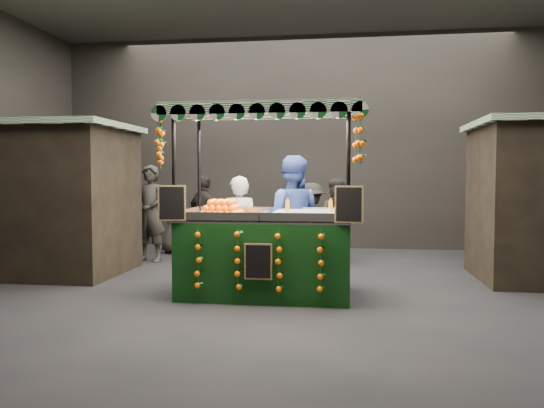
# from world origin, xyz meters

# --- Properties ---
(ground) EXTENTS (12.00, 12.00, 0.00)m
(ground) POSITION_xyz_m (0.00, 0.00, 0.00)
(ground) COLOR black
(ground) RESTS_ON ground
(market_hall) EXTENTS (12.10, 10.10, 5.05)m
(market_hall) POSITION_xyz_m (0.00, 0.00, 3.38)
(market_hall) COLOR black
(market_hall) RESTS_ON ground
(neighbour_stall_left) EXTENTS (3.00, 2.20, 2.60)m
(neighbour_stall_left) POSITION_xyz_m (-4.40, 1.00, 1.31)
(neighbour_stall_left) COLOR black
(neighbour_stall_left) RESTS_ON ground
(juice_stall) EXTENTS (2.75, 1.62, 2.66)m
(juice_stall) POSITION_xyz_m (-0.26, -0.23, 0.83)
(juice_stall) COLOR black
(juice_stall) RESTS_ON ground
(vendor_grey) EXTENTS (0.67, 0.49, 1.70)m
(vendor_grey) POSITION_xyz_m (-0.83, 0.60, 0.85)
(vendor_grey) COLOR gray
(vendor_grey) RESTS_ON ground
(vendor_blue) EXTENTS (1.00, 0.78, 2.02)m
(vendor_blue) POSITION_xyz_m (-0.01, 0.64, 1.01)
(vendor_blue) COLOR navy
(vendor_blue) RESTS_ON ground
(shopper_0) EXTENTS (0.79, 0.61, 1.92)m
(shopper_0) POSITION_xyz_m (-3.02, 2.49, 0.96)
(shopper_0) COLOR #2B2823
(shopper_0) RESTS_ON ground
(shopper_1) EXTENTS (0.91, 0.77, 1.66)m
(shopper_1) POSITION_xyz_m (0.70, 2.55, 0.83)
(shopper_1) COLOR black
(shopper_1) RESTS_ON ground
(shopper_2) EXTENTS (1.06, 0.92, 1.71)m
(shopper_2) POSITION_xyz_m (-2.07, 3.08, 0.85)
(shopper_2) COLOR black
(shopper_2) RESTS_ON ground
(shopper_3) EXTENTS (1.08, 1.16, 1.56)m
(shopper_3) POSITION_xyz_m (0.15, 2.91, 0.78)
(shopper_3) COLOR black
(shopper_3) RESTS_ON ground
(shopper_4) EXTENTS (0.77, 0.53, 1.52)m
(shopper_4) POSITION_xyz_m (-2.90, 3.62, 0.76)
(shopper_4) COLOR #272420
(shopper_4) RESTS_ON ground
(shopper_5) EXTENTS (1.07, 1.65, 1.70)m
(shopper_5) POSITION_xyz_m (4.22, 3.22, 0.85)
(shopper_5) COLOR #2E2A25
(shopper_5) RESTS_ON ground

